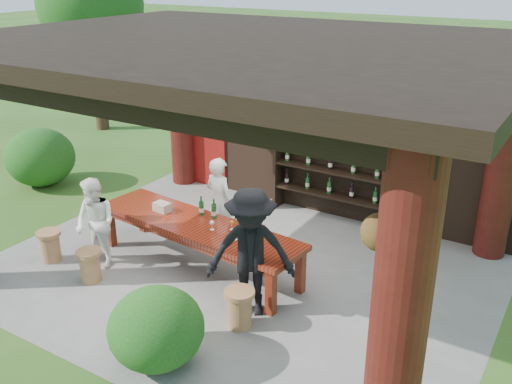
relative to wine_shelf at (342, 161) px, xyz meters
The scene contains 14 objects.
ground 2.76m from the wine_shelf, 102.27° to the right, with size 90.00×90.00×0.00m, color #2D5119.
pavilion 2.31m from the wine_shelf, 105.11° to the right, with size 7.50×6.00×3.60m.
wine_shelf is the anchor object (origin of this frame).
tasting_table 3.03m from the wine_shelf, 112.72° to the right, with size 3.62×1.28×0.75m.
stool_near_left 4.62m from the wine_shelf, 120.06° to the right, with size 0.38×0.38×0.50m.
stool_near_right 3.84m from the wine_shelf, 86.17° to the right, with size 0.40×0.40×0.53m.
stool_far_left 5.11m from the wine_shelf, 130.66° to the right, with size 0.38×0.38×0.51m.
host 2.37m from the wine_shelf, 123.86° to the right, with size 0.56×0.37×1.53m, color white.
guest_woman 4.35m from the wine_shelf, 125.66° to the right, with size 0.69×0.54×1.43m, color white.
guest_man 3.40m from the wine_shelf, 86.55° to the right, with size 1.17×0.67×1.80m, color black.
table_bottles 2.71m from the wine_shelf, 114.74° to the right, with size 0.32×0.11×0.31m.
table_glasses 2.86m from the wine_shelf, 98.19° to the right, with size 0.86×0.34×0.15m.
napkin_basket 3.30m from the wine_shelf, 125.31° to the right, with size 0.26×0.18×0.14m, color #BF6672.
shrubs 2.96m from the wine_shelf, 26.40° to the right, with size 15.49×9.05×1.36m.
Camera 1 is at (4.25, -6.50, 4.44)m, focal length 40.00 mm.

